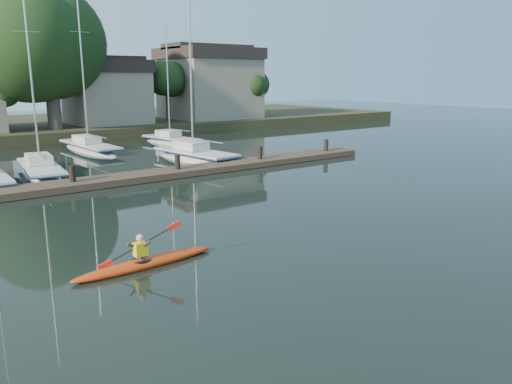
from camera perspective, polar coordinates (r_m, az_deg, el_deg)
ground at (r=16.55m, az=5.02°, el=-6.81°), size 160.00×160.00×0.00m
kayak at (r=15.54m, az=-12.57°, el=-7.72°), size 4.63×0.89×1.47m
dock at (r=28.12m, az=-14.33°, el=1.57°), size 34.00×2.00×1.80m
sailboat_2 at (r=31.95m, az=-23.30°, el=1.56°), size 2.86×8.53×13.86m
sailboat_3 at (r=34.66m, az=-6.95°, el=3.31°), size 3.37×8.76×13.76m
sailboat_6 at (r=40.80m, az=-18.42°, el=4.24°), size 2.53×9.61×15.13m
sailboat_7 at (r=43.58m, az=-9.61°, el=5.25°), size 3.13×7.62×11.93m
shore at (r=53.27m, az=-24.06°, el=9.39°), size 90.00×25.25×12.75m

